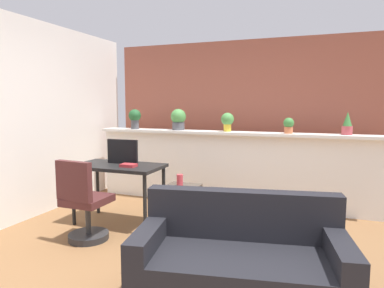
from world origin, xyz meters
name	(u,v)px	position (x,y,z in m)	size (l,w,h in m)	color
ground_plane	(178,260)	(0.00, 0.00, 0.00)	(12.00, 12.00, 0.00)	brown
divider_wall	(230,170)	(0.00, 2.00, 0.53)	(4.22, 0.16, 1.06)	white
plant_shelf	(230,133)	(0.00, 1.96, 1.08)	(4.22, 0.31, 0.04)	white
brick_wall_behind	(240,119)	(0.00, 2.60, 1.25)	(4.22, 0.10, 2.50)	#9E5442
side_wall_left	(19,120)	(-2.36, 0.40, 1.30)	(0.12, 4.40, 2.60)	white
potted_plant_0	(135,118)	(-1.56, 1.92, 1.28)	(0.20, 0.20, 0.32)	#4C4C51
potted_plant_1	(178,119)	(-0.83, 1.98, 1.27)	(0.23, 0.23, 0.33)	#4C4C51
potted_plant_2	(227,121)	(-0.05, 1.98, 1.26)	(0.19, 0.19, 0.27)	gold
potted_plant_3	(289,125)	(0.82, 1.93, 1.21)	(0.14, 0.14, 0.22)	#C66B42
potted_plant_4	(347,124)	(1.56, 1.99, 1.24)	(0.13, 0.13, 0.30)	#B7474C
desk	(119,171)	(-1.10, 0.70, 0.67)	(1.10, 0.60, 0.75)	black
tv_monitor	(123,152)	(-1.09, 0.78, 0.90)	(0.42, 0.04, 0.31)	black
office_chair	(84,207)	(-1.14, 0.06, 0.39)	(0.46, 0.46, 0.91)	#262628
side_cube_shelf	(182,206)	(-0.33, 0.89, 0.25)	(0.40, 0.41, 0.50)	#4C4238
vase_on_shelf	(180,180)	(-0.35, 0.88, 0.57)	(0.08, 0.08, 0.15)	#CC3D47
book_on_desk	(129,165)	(-0.90, 0.62, 0.77)	(0.18, 0.13, 0.04)	#B22D33
couch	(240,265)	(0.71, -0.47, 0.28)	(1.67, 1.02, 0.80)	black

